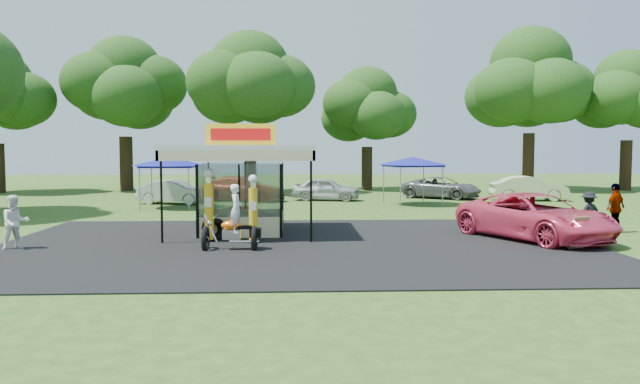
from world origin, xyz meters
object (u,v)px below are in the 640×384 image
(spectator_east_b, at_px, (615,208))
(bg_car_d, at_px, (442,188))
(bg_car_b, at_px, (243,189))
(spectator_east_a, at_px, (589,212))
(kiosk_car, at_px, (247,215))
(pink_sedan, at_px, (536,217))
(bg_car_a, at_px, (174,192))
(bg_car_c, at_px, (326,189))
(bg_car_e, at_px, (529,188))
(gas_pump_left, at_px, (209,207))
(spectator_west, at_px, (15,223))
(motorcycle, at_px, (234,224))
(gas_station_kiosk, at_px, (242,187))
(tent_west, at_px, (169,162))
(gas_pump_right, at_px, (253,211))
(tent_east, at_px, (413,161))
(a_frame_sign, at_px, (576,232))

(spectator_east_b, bearing_deg, bg_car_d, -112.65)
(bg_car_b, bearing_deg, spectator_east_a, -118.79)
(kiosk_car, bearing_deg, pink_sedan, -112.75)
(bg_car_a, relative_size, bg_car_b, 0.81)
(bg_car_c, distance_m, bg_car_e, 12.69)
(spectator_east_b, relative_size, bg_car_b, 0.36)
(pink_sedan, height_order, bg_car_b, pink_sedan)
(gas_pump_left, height_order, bg_car_c, gas_pump_left)
(pink_sedan, height_order, bg_car_c, pink_sedan)
(pink_sedan, height_order, spectator_west, spectator_west)
(spectator_east_a, height_order, bg_car_e, spectator_east_a)
(bg_car_a, bearing_deg, motorcycle, -149.55)
(spectator_east_a, height_order, bg_car_a, spectator_east_a)
(gas_station_kiosk, distance_m, bg_car_d, 20.14)
(bg_car_d, bearing_deg, bg_car_e, -75.48)
(bg_car_c, xyz_separation_m, tent_west, (-8.86, -4.51, 1.81))
(kiosk_car, distance_m, bg_car_c, 13.46)
(bg_car_a, distance_m, bg_car_e, 21.79)
(gas_station_kiosk, height_order, pink_sedan, gas_station_kiosk)
(tent_west, bearing_deg, gas_pump_right, -67.73)
(gas_station_kiosk, bearing_deg, spectator_east_a, -2.56)
(kiosk_car, bearing_deg, spectator_east_a, -101.90)
(gas_pump_right, relative_size, tent_east, 0.60)
(gas_pump_left, height_order, bg_car_e, gas_pump_left)
(spectator_east_a, relative_size, tent_east, 0.41)
(spectator_west, xyz_separation_m, bg_car_a, (1.98, 16.59, -0.19))
(gas_pump_left, xyz_separation_m, bg_car_d, (12.71, 18.55, -0.53))
(gas_station_kiosk, relative_size, gas_pump_left, 2.10)
(spectator_west, bearing_deg, a_frame_sign, -39.10)
(spectator_east_a, xyz_separation_m, bg_car_c, (-9.24, 15.63, -0.09))
(pink_sedan, distance_m, tent_west, 20.04)
(motorcycle, relative_size, bg_car_e, 0.47)
(bg_car_e, xyz_separation_m, tent_east, (-7.83, -2.50, 1.75))
(gas_pump_left, bearing_deg, gas_station_kiosk, 65.74)
(bg_car_c, bearing_deg, spectator_east_b, -133.24)
(motorcycle, bearing_deg, tent_east, 62.06)
(gas_pump_right, bearing_deg, bg_car_c, 78.83)
(gas_pump_right, xyz_separation_m, bg_car_d, (11.15, 18.96, -0.44))
(tent_east, bearing_deg, spectator_west, -135.83)
(bg_car_a, xyz_separation_m, bg_car_e, (21.75, 1.36, 0.07))
(gas_station_kiosk, relative_size, spectator_west, 3.04)
(gas_station_kiosk, distance_m, motorcycle, 4.13)
(motorcycle, bearing_deg, bg_car_a, 107.76)
(gas_pump_left, distance_m, bg_car_d, 22.49)
(motorcycle, relative_size, kiosk_car, 0.79)
(bg_car_b, bearing_deg, bg_car_d, -65.05)
(tent_west, bearing_deg, kiosk_car, -59.94)
(bg_car_e, bearing_deg, a_frame_sign, 169.47)
(bg_car_c, distance_m, tent_west, 10.11)
(kiosk_car, distance_m, spectator_east_a, 13.59)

